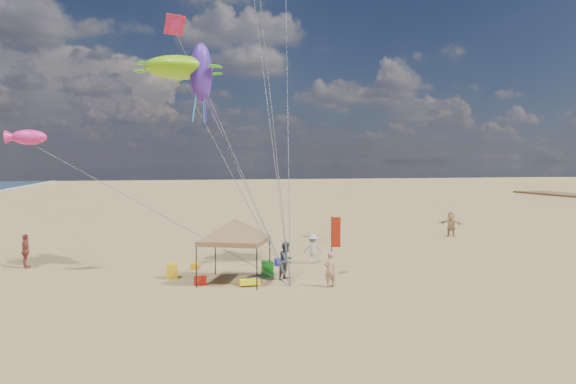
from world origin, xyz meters
The scene contains 20 objects.
ground centered at (0.00, 0.00, 0.00)m, with size 280.00×280.00×0.00m, color tan.
canopy_tent centered at (-2.72, 2.01, 2.78)m, with size 4.97×4.97×3.34m.
feather_flag centered at (2.08, 2.14, 1.93)m, with size 0.43×0.15×2.89m.
cooler_red centered at (-4.29, 1.82, 0.19)m, with size 0.54×0.38×0.38m, color red.
cooler_blue centered at (0.12, 5.23, 0.19)m, with size 0.54×0.38×0.38m, color #121A99.
bag_navy centered at (-1.96, 1.46, 0.18)m, with size 0.36×0.36×0.60m, color #110C36.
bag_orange centered at (-4.26, 5.38, 0.18)m, with size 0.36×0.36×0.60m, color #FFA30E.
chair_green centered at (-1.03, 2.92, 0.35)m, with size 0.50×0.50×0.70m, color #1B9524.
chair_yellow centered at (-5.48, 3.47, 0.35)m, with size 0.50×0.50×0.70m, color yellow.
crate_grey centered at (-2.04, 1.51, 0.14)m, with size 0.34×0.30×0.28m, color gray.
beach_cart centered at (-2.20, 1.09, 0.20)m, with size 0.90×0.50×0.24m, color #FFF71C.
person_near_a centered at (1.15, 0.05, 0.78)m, with size 0.57×0.37×1.55m, color tan.
person_near_b centered at (-0.33, 1.96, 0.88)m, with size 0.85×0.67×1.76m, color #39444E.
person_near_c centered at (1.95, 5.44, 0.79)m, with size 1.02×0.58×1.57m, color beige.
person_far_a centered at (-12.68, 7.66, 0.88)m, with size 1.03×0.43×1.76m, color #A2463E.
person_far_c centered at (14.61, 12.81, 0.92)m, with size 1.71×0.54×1.84m, color tan.
turtle_kite centered at (-4.99, 4.76, 9.99)m, with size 3.28×2.63×1.09m, color #82D70F.
fish_kite centered at (-11.71, 4.60, 6.57)m, with size 1.53×0.77×0.68m, color #FF298C.
squid_kite centered at (-3.98, 4.19, 9.70)m, with size 1.07×1.07×2.79m, color #502AAD.
stunt_kite_pink centered at (-4.91, 12.97, 14.05)m, with size 1.28×0.04×1.28m, color #D41F44.
Camera 1 is at (-6.02, -21.65, 5.45)m, focal length 33.11 mm.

